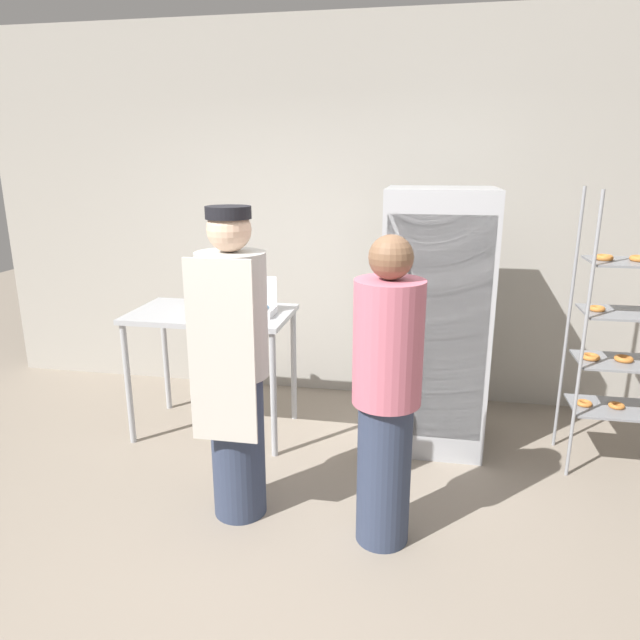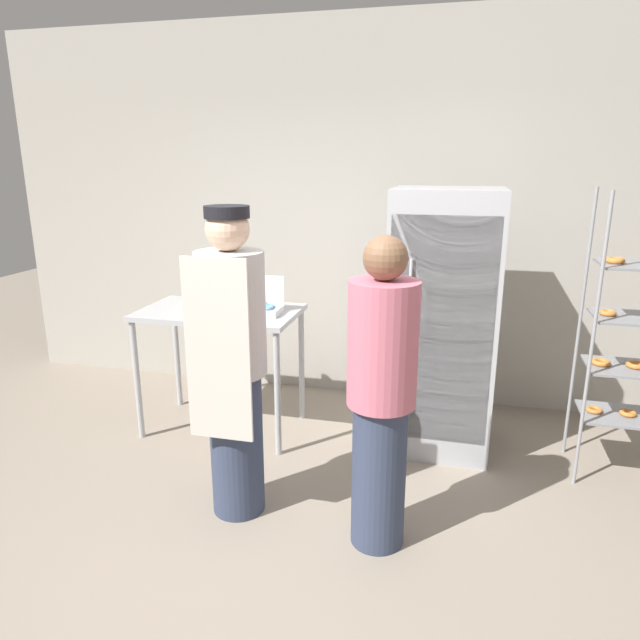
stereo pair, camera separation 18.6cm
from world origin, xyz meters
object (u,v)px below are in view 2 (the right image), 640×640
(person_customer, at_px, (381,396))
(baking_rack, at_px, (639,342))
(refrigerator, at_px, (442,323))
(donut_box, at_px, (260,307))
(blender_pitcher, at_px, (206,288))
(person_baker, at_px, (233,362))

(person_customer, bearing_deg, baking_rack, 36.47)
(refrigerator, height_order, donut_box, refrigerator)
(baking_rack, xyz_separation_m, blender_pitcher, (-2.94, 0.13, 0.15))
(donut_box, distance_m, blender_pitcher, 0.52)
(blender_pitcher, xyz_separation_m, person_baker, (0.67, -1.11, -0.14))
(donut_box, bearing_deg, person_customer, -45.86)
(refrigerator, bearing_deg, person_customer, -101.59)
(refrigerator, relative_size, blender_pitcher, 6.56)
(donut_box, bearing_deg, refrigerator, 7.00)
(refrigerator, relative_size, person_customer, 1.10)
(refrigerator, distance_m, person_customer, 1.22)
(donut_box, height_order, person_baker, person_baker)
(baking_rack, relative_size, donut_box, 6.17)
(refrigerator, xyz_separation_m, baking_rack, (1.20, -0.13, -0.00))
(refrigerator, xyz_separation_m, person_baker, (-1.08, -1.11, 0.01))
(baking_rack, relative_size, blender_pitcher, 6.61)
(blender_pitcher, bearing_deg, baking_rack, -2.60)
(refrigerator, bearing_deg, blender_pitcher, 179.93)
(person_baker, bearing_deg, refrigerator, 45.74)
(baking_rack, height_order, donut_box, baking_rack)
(donut_box, bearing_deg, person_baker, -79.20)
(donut_box, relative_size, blender_pitcher, 1.07)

